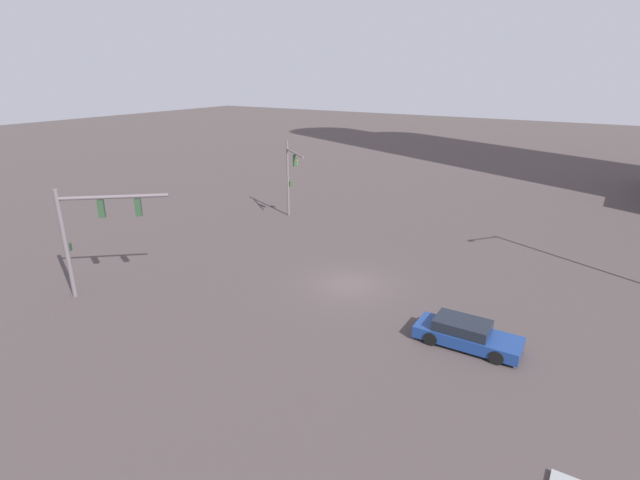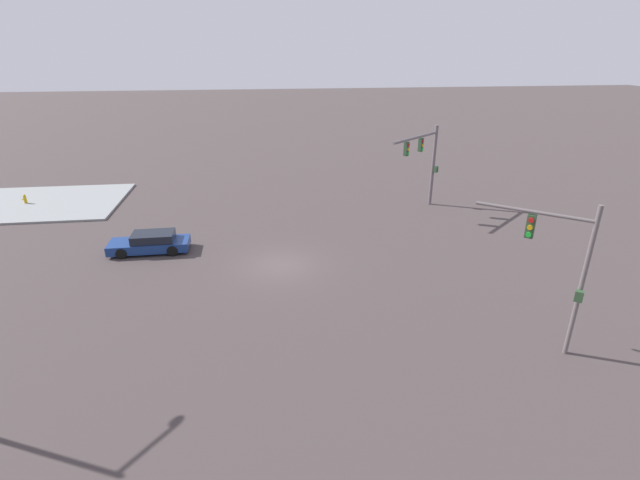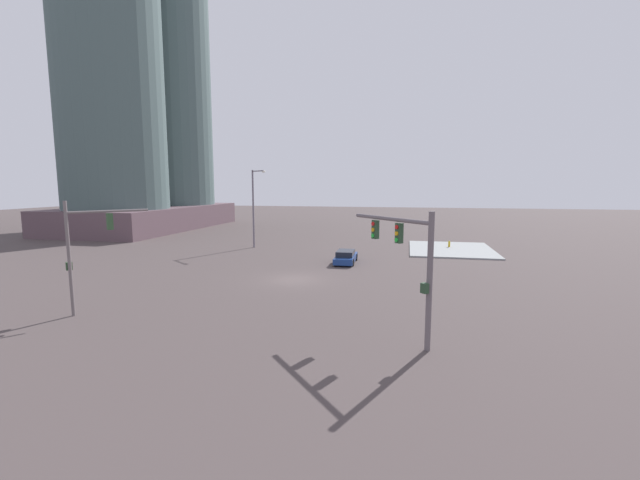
% 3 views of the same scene
% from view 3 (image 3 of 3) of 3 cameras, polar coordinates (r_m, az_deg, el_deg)
% --- Properties ---
extents(ground_plane, '(219.68, 219.68, 0.00)m').
position_cam_3_polar(ground_plane, '(32.38, -3.58, -5.41)').
color(ground_plane, '#483E3D').
extents(sidewalk_corner, '(11.79, 9.07, 0.15)m').
position_cam_3_polar(sidewalk_corner, '(49.14, 17.47, -1.22)').
color(sidewalk_corner, gray).
rests_on(sidewalk_corner, ground).
extents(traffic_signal_near_corner, '(4.71, 3.86, 6.14)m').
position_cam_3_polar(traffic_signal_near_corner, '(19.44, 12.10, -1.88)').
color(traffic_signal_near_corner, '#645A5F').
rests_on(traffic_signal_near_corner, ground).
extents(traffic_signal_opposite_side, '(3.54, 3.09, 6.40)m').
position_cam_3_polar(traffic_signal_opposite_side, '(26.71, -29.41, -0.25)').
color(traffic_signal_opposite_side, '#665D5E').
rests_on(traffic_signal_opposite_side, ground).
extents(streetlamp_curved_arm, '(1.96, 2.32, 8.97)m').
position_cam_3_polar(streetlamp_curved_arm, '(48.67, -8.97, 5.02)').
color(streetlamp_curved_arm, slate).
rests_on(streetlamp_curved_arm, ground).
extents(highrise_twin_tower, '(32.08, 16.85, 58.25)m').
position_cam_3_polar(highrise_twin_tower, '(78.59, -23.40, 22.80)').
color(highrise_twin_tower, '#5B454D').
rests_on(highrise_twin_tower, ground).
extents(sedan_car_approaching, '(4.72, 1.89, 1.21)m').
position_cam_3_polar(sedan_car_approaching, '(39.06, 3.55, -2.32)').
color(sedan_car_approaching, navy).
rests_on(sedan_car_approaching, ground).
extents(fire_hydrant_on_curb, '(0.33, 0.22, 0.71)m').
position_cam_3_polar(fire_hydrant_on_curb, '(50.36, 17.27, -0.53)').
color(fire_hydrant_on_curb, gold).
rests_on(fire_hydrant_on_curb, sidewalk_corner).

